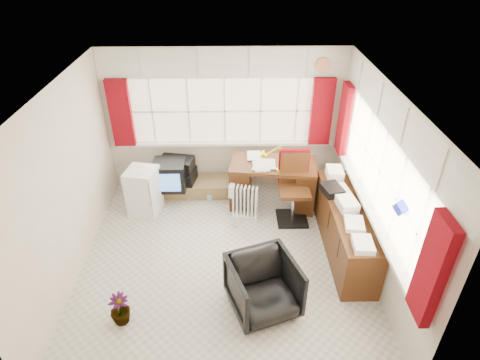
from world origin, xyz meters
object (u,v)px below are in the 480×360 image
object	(u,v)px
radiator	(245,206)
crt_tv	(170,175)
mini_fridge	(144,191)
task_chair	(293,184)
credenza	(345,228)
desk_lamp	(281,152)
tv_bench	(195,187)
office_chair	(264,286)
desk	(273,182)

from	to	relation	value
radiator	crt_tv	distance (m)	1.40
mini_fridge	task_chair	bearing A→B (deg)	-3.82
task_chair	credenza	distance (m)	1.08
mini_fridge	desk_lamp	bearing A→B (deg)	-1.18
radiator	tv_bench	distance (m)	1.16
desk_lamp	mini_fridge	size ratio (longest dim) A/B	0.59
office_chair	desk	bearing A→B (deg)	62.62
radiator	mini_fridge	distance (m)	1.67
crt_tv	task_chair	bearing A→B (deg)	-13.98
desk_lamp	tv_bench	xyz separation A→B (m)	(-1.41, 0.58, -1.00)
credenza	mini_fridge	size ratio (longest dim) A/B	2.52
crt_tv	mini_fridge	xyz separation A→B (m)	(-0.39, -0.34, -0.10)
tv_bench	mini_fridge	world-z (taller)	mini_fridge
office_chair	radiator	size ratio (longest dim) A/B	1.30
radiator	desk_lamp	bearing A→B (deg)	18.66
tv_bench	crt_tv	xyz separation A→B (m)	(-0.39, -0.19, 0.37)
desk_lamp	radiator	world-z (taller)	desk_lamp
desk	office_chair	distance (m)	2.23
desk_lamp	mini_fridge	bearing A→B (deg)	178.82
task_chair	credenza	xyz separation A→B (m)	(0.65, -0.83, -0.22)
desk	credenza	distance (m)	1.49
desk_lamp	office_chair	xyz separation A→B (m)	(-0.37, -2.00, -0.76)
desk_lamp	radiator	distance (m)	1.04
office_chair	credenza	xyz separation A→B (m)	(1.24, 1.06, 0.03)
radiator	credenza	world-z (taller)	credenza
credenza	office_chair	bearing A→B (deg)	-139.59
credenza	radiator	bearing A→B (deg)	151.73
credenza	desk_lamp	bearing A→B (deg)	132.60
tv_bench	radiator	bearing A→B (deg)	-41.28
office_chair	tv_bench	size ratio (longest dim) A/B	0.57
desk	radiator	world-z (taller)	desk
credenza	crt_tv	bearing A→B (deg)	153.51
office_chair	radiator	world-z (taller)	office_chair
radiator	tv_bench	xyz separation A→B (m)	(-0.87, 0.76, -0.12)
desk_lamp	task_chair	size ratio (longest dim) A/B	0.40
task_chair	mini_fridge	xyz separation A→B (m)	(-2.41, 0.16, -0.22)
crt_tv	tv_bench	bearing A→B (deg)	25.83
credenza	tv_bench	world-z (taller)	credenza
task_chair	crt_tv	size ratio (longest dim) A/B	2.19
task_chair	office_chair	xyz separation A→B (m)	(-0.59, -1.88, -0.26)
crt_tv	desk	bearing A→B (deg)	-5.78
desk	tv_bench	bearing A→B (deg)	164.76
desk_lamp	credenza	distance (m)	1.47
radiator	mini_fridge	bearing A→B (deg)	172.08
task_chair	mini_fridge	size ratio (longest dim) A/B	1.47
office_chair	crt_tv	world-z (taller)	crt_tv
desk	tv_bench	size ratio (longest dim) A/B	1.04
office_chair	tv_bench	xyz separation A→B (m)	(-1.04, 2.58, -0.24)
task_chair	tv_bench	bearing A→B (deg)	156.97
desk_lamp	tv_bench	distance (m)	1.82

